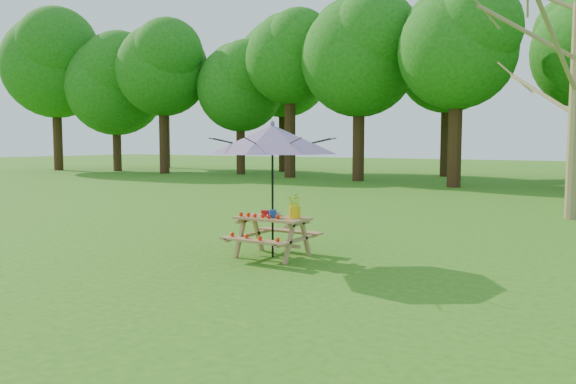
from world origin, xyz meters
The scene contains 6 objects.
treeline centered at (0.00, 22.00, 8.00)m, with size 60.00×12.00×16.00m, color #195C0F, non-canonical shape.
picnic_table centered at (4.01, 4.10, 0.33)m, with size 1.20×1.32×0.67m.
patio_umbrella centered at (4.01, 4.11, 1.95)m, with size 2.58×2.58×2.25m.
produce_bins centered at (3.97, 4.14, 0.72)m, with size 0.33×0.41×0.13m.
tomatoes_row centered at (3.86, 3.93, 0.71)m, with size 0.77×0.13×0.07m, color red, non-canonical shape.
flower_bucket centered at (4.38, 4.20, 0.89)m, with size 0.27×0.24×0.41m.
Camera 1 is at (9.09, -3.56, 1.90)m, focal length 35.00 mm.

